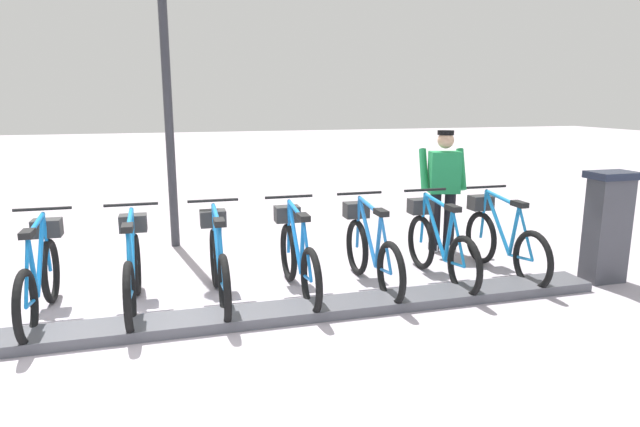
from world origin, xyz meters
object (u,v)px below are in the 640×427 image
Objects in this scene: bike_docked_4 at (218,261)px; bike_docked_0 at (502,239)px; bike_docked_1 at (438,244)px; payment_kiosk at (607,225)px; bike_docked_3 at (297,255)px; bike_docked_6 at (40,276)px; bike_docked_2 at (370,249)px; bike_docked_5 at (133,268)px; worker_near_rack at (443,186)px; lamp_post at (164,38)px.

bike_docked_0 is at bearing -90.00° from bike_docked_4.
bike_docked_1 is at bearing 90.00° from bike_docked_0.
bike_docked_3 is (0.57, 3.50, -0.24)m from payment_kiosk.
payment_kiosk is 0.74× the size of bike_docked_6.
bike_docked_2 is 0.84m from bike_docked_3.
bike_docked_5 is at bearing 90.00° from bike_docked_0.
bike_docked_1 is at bearing -90.00° from bike_docked_2.
bike_docked_0 is 1.00× the size of bike_docked_6.
lamp_post is at bearing 70.06° from worker_near_rack.
payment_kiosk reaches higher than bike_docked_0.
lamp_post reaches higher than worker_near_rack.
payment_kiosk is 5.21m from bike_docked_5.
bike_docked_4 is at bearing -170.79° from lamp_post.
payment_kiosk is at bearing -120.33° from bike_docked_0.
payment_kiosk is 0.74× the size of bike_docked_0.
bike_docked_6 is (0.00, 0.84, 0.00)m from bike_docked_5.
bike_docked_6 is at bearing 102.84° from worker_near_rack.
bike_docked_3 is 1.00× the size of bike_docked_4.
worker_near_rack reaches higher than payment_kiosk.
bike_docked_1 is at bearing -90.00° from bike_docked_3.
lamp_post is at bearing -28.43° from bike_docked_6.
bike_docked_6 is (0.00, 1.68, 0.00)m from bike_docked_4.
bike_docked_5 is 0.84m from bike_docked_6.
lamp_post reaches higher than bike_docked_5.
payment_kiosk is 0.77× the size of worker_near_rack.
bike_docked_1 is 1.00× the size of bike_docked_3.
lamp_post is at bearing 57.93° from payment_kiosk.
bike_docked_3 is at bearing 80.71° from payment_kiosk.
bike_docked_0 is (0.57, 0.98, -0.24)m from payment_kiosk.
bike_docked_5 is (0.57, 5.18, -0.24)m from payment_kiosk.
payment_kiosk reaches higher than bike_docked_4.
lamp_post is (2.39, 0.39, 2.44)m from bike_docked_4.
bike_docked_5 is at bearing 90.00° from bike_docked_4.
bike_docked_5 and bike_docked_6 have the same top height.
bike_docked_4 is at bearing -90.00° from bike_docked_5.
bike_docked_2 and bike_docked_4 have the same top height.
bike_docked_1 is at bearing -90.00° from bike_docked_4.
bike_docked_0 is 1.00× the size of bike_docked_4.
bike_docked_6 is (0.00, 2.52, 0.00)m from bike_docked_3.
worker_near_rack is at bearing -77.16° from bike_docked_6.
bike_docked_3 is at bearing 115.45° from worker_near_rack.
worker_near_rack is (1.10, -2.32, 0.48)m from bike_docked_3.
lamp_post is (1.28, 3.54, 1.96)m from worker_near_rack.
lamp_post reaches higher than bike_docked_6.
bike_docked_0 is at bearing -122.51° from lamp_post.
bike_docked_2 is (0.00, 0.84, 0.00)m from bike_docked_1.
payment_kiosk is 6.05m from bike_docked_6.
bike_docked_6 is at bearing 90.00° from bike_docked_4.
payment_kiosk is 1.16m from bike_docked_0.
bike_docked_3 is at bearing -90.00° from bike_docked_6.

